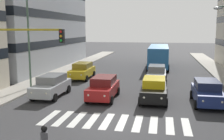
% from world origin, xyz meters
% --- Properties ---
extents(ground_plane, '(180.00, 180.00, 0.00)m').
position_xyz_m(ground_plane, '(0.00, 0.00, 0.00)').
color(ground_plane, '#38383A').
extents(crosswalk_markings, '(8.55, 2.80, 0.01)m').
position_xyz_m(crosswalk_markings, '(-0.00, 0.00, 0.00)').
color(crosswalk_markings, silver).
rests_on(crosswalk_markings, ground_plane).
extents(car_0, '(2.02, 4.44, 1.72)m').
position_xyz_m(car_0, '(-5.83, -4.83, 0.89)').
color(car_0, navy).
rests_on(car_0, ground_plane).
extents(car_1, '(2.02, 4.44, 1.72)m').
position_xyz_m(car_1, '(-2.07, -5.02, 0.89)').
color(car_1, black).
rests_on(car_1, ground_plane).
extents(car_2, '(2.02, 4.44, 1.72)m').
position_xyz_m(car_2, '(1.77, -4.92, 0.89)').
color(car_2, maroon).
rests_on(car_2, ground_plane).
extents(car_3, '(2.02, 4.44, 1.72)m').
position_xyz_m(car_3, '(6.00, -4.83, 0.89)').
color(car_3, '#B2B7BC').
rests_on(car_3, ground_plane).
extents(car_row2_0, '(2.02, 4.44, 1.72)m').
position_xyz_m(car_row2_0, '(5.84, -12.64, 0.89)').
color(car_row2_0, gold).
rests_on(car_row2_0, ground_plane).
extents(car_row2_1, '(2.02, 4.44, 1.72)m').
position_xyz_m(car_row2_1, '(-2.09, -12.03, 0.89)').
color(car_row2_1, '#B2B7BC').
rests_on(car_row2_1, ground_plane).
extents(bus_behind_traffic, '(2.78, 10.50, 3.00)m').
position_xyz_m(bus_behind_traffic, '(-2.07, -22.33, 1.86)').
color(bus_behind_traffic, '#286BAD').
rests_on(bus_behind_traffic, ground_plane).
extents(traffic_light_gantry, '(5.14, 0.36, 5.50)m').
position_xyz_m(traffic_light_gantry, '(6.35, 0.40, 3.76)').
color(traffic_light_gantry, '#AD991E').
rests_on(traffic_light_gantry, ground_plane).
extents(street_lamp_right, '(2.74, 0.28, 7.89)m').
position_xyz_m(street_lamp_right, '(8.47, -6.90, 4.89)').
color(street_lamp_right, '#4C6B56').
rests_on(street_lamp_right, sidewalk_right).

